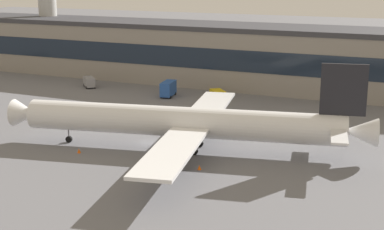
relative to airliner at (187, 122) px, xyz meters
name	(u,v)px	position (x,y,z in m)	size (l,w,h in m)	color
ground_plane	(150,143)	(-7.56, 1.05, -4.73)	(600.00, 600.00, 0.00)	slate
terminal_building	(256,56)	(-7.56, 56.14, 3.05)	(182.44, 19.44, 15.51)	gray
airliner	(187,122)	(0.00, 0.00, 0.00)	(60.15, 52.21, 15.13)	white
control_tower	(47,1)	(-75.43, 59.97, 15.35)	(10.25, 10.25, 32.22)	#B7B7B2
pushback_tractor	(218,93)	(-11.09, 39.81, -3.68)	(5.10, 5.33, 1.75)	yellow
crew_van	(89,82)	(-45.43, 37.47, -3.27)	(5.25, 5.22, 2.55)	gray
stair_truck	(168,88)	(-22.21, 36.23, -2.75)	(3.46, 6.34, 3.55)	#2651A5
traffic_cone_0	(79,151)	(-15.22, -8.82, -4.36)	(0.59, 0.59, 0.74)	#F2590C
traffic_cone_1	(199,167)	(5.79, -7.96, -4.36)	(0.58, 0.58, 0.72)	#F2590C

